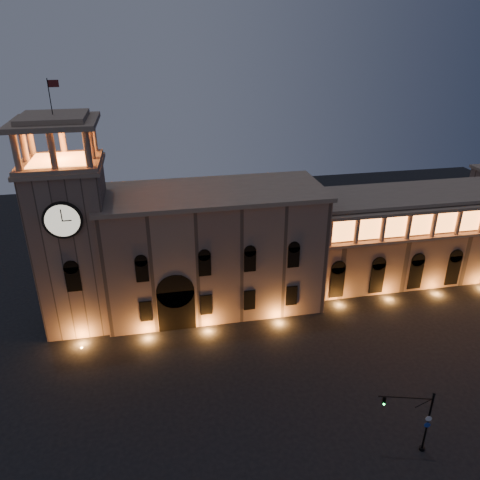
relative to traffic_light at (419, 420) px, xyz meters
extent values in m
plane|color=black|center=(-13.09, 8.41, -3.79)|extent=(160.00, 160.00, 0.00)
cube|color=#7F6353|center=(-15.09, 30.41, 4.71)|extent=(30.00, 12.00, 17.00)
cube|color=gray|center=(-15.09, 30.41, 13.51)|extent=(30.80, 12.80, 0.60)
cube|color=black|center=(-21.09, 25.01, -0.79)|extent=(5.00, 1.40, 6.00)
cylinder|color=black|center=(-21.09, 25.01, 2.21)|extent=(5.00, 1.40, 5.00)
cube|color=orange|center=(-21.09, 24.81, -0.99)|extent=(4.20, 0.20, 5.00)
cube|color=#7F6353|center=(-33.59, 29.41, 7.21)|extent=(9.00, 9.00, 22.00)
cube|color=gray|center=(-33.59, 29.41, 18.46)|extent=(9.80, 9.80, 0.50)
cylinder|color=black|center=(-33.59, 24.73, 13.21)|extent=(4.60, 0.35, 4.60)
cylinder|color=beige|center=(-33.59, 24.59, 13.21)|extent=(4.00, 0.12, 4.00)
cube|color=gray|center=(-33.59, 29.41, 18.96)|extent=(9.40, 9.40, 0.50)
cube|color=orange|center=(-33.59, 29.41, 19.26)|extent=(6.80, 6.80, 0.15)
cylinder|color=gray|center=(-37.39, 25.61, 21.31)|extent=(0.76, 0.76, 4.20)
cylinder|color=gray|center=(-33.59, 25.61, 21.31)|extent=(0.76, 0.76, 4.20)
cylinder|color=gray|center=(-29.79, 25.61, 21.31)|extent=(0.76, 0.76, 4.20)
cylinder|color=gray|center=(-37.39, 33.21, 21.31)|extent=(0.76, 0.76, 4.20)
cylinder|color=gray|center=(-33.59, 33.21, 21.31)|extent=(0.76, 0.76, 4.20)
cylinder|color=gray|center=(-29.79, 33.21, 21.31)|extent=(0.76, 0.76, 4.20)
cylinder|color=gray|center=(-37.39, 29.41, 21.31)|extent=(0.76, 0.76, 4.20)
cylinder|color=gray|center=(-29.79, 29.41, 21.31)|extent=(0.76, 0.76, 4.20)
cube|color=gray|center=(-33.59, 29.41, 23.71)|extent=(9.80, 9.80, 0.60)
cube|color=gray|center=(-33.59, 29.41, 24.31)|extent=(7.50, 7.50, 0.60)
cylinder|color=black|center=(-33.59, 29.41, 26.61)|extent=(0.10, 0.10, 4.00)
plane|color=#521718|center=(-32.99, 29.41, 28.01)|extent=(1.20, 0.00, 1.20)
cube|color=#7A5E4E|center=(18.91, 32.41, 3.21)|extent=(40.00, 10.00, 14.00)
cube|color=gray|center=(18.91, 32.41, 10.46)|extent=(40.60, 10.60, 0.50)
cube|color=gray|center=(18.91, 26.91, 5.51)|extent=(40.00, 1.20, 0.40)
cube|color=gray|center=(18.91, 26.91, 9.81)|extent=(40.00, 1.40, 0.50)
cube|color=orange|center=(18.91, 27.46, 7.71)|extent=(38.00, 0.15, 3.60)
cylinder|color=gray|center=(0.91, 26.91, 7.71)|extent=(0.70, 0.70, 4.00)
cylinder|color=gray|center=(4.91, 26.91, 7.71)|extent=(0.70, 0.70, 4.00)
cylinder|color=gray|center=(8.91, 26.91, 7.71)|extent=(0.70, 0.70, 4.00)
cylinder|color=gray|center=(12.91, 26.91, 7.71)|extent=(0.70, 0.70, 4.00)
cylinder|color=gray|center=(16.91, 26.91, 7.71)|extent=(0.70, 0.70, 4.00)
cylinder|color=gray|center=(20.91, 26.91, 7.71)|extent=(0.70, 0.70, 4.00)
cylinder|color=black|center=(0.85, -0.23, -0.30)|extent=(0.20, 0.20, 6.98)
cylinder|color=black|center=(0.85, -0.23, -3.64)|extent=(0.56, 0.56, 0.30)
sphere|color=black|center=(0.85, -0.23, 3.29)|extent=(0.28, 0.28, 0.28)
cylinder|color=black|center=(-1.55, 0.44, 2.69)|extent=(4.83, 1.46, 0.12)
cube|color=black|center=(-3.37, 0.95, 2.19)|extent=(0.36, 0.35, 0.85)
cylinder|color=#0CE53F|center=(-3.41, 0.80, 1.91)|extent=(0.19, 0.13, 0.18)
cylinder|color=silver|center=(0.77, -0.35, 0.40)|extent=(0.59, 0.20, 0.60)
cylinder|color=navy|center=(0.77, -0.35, -0.40)|extent=(0.59, 0.20, 0.60)
camera|label=1|loc=(-23.07, -29.05, 34.13)|focal=35.00mm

